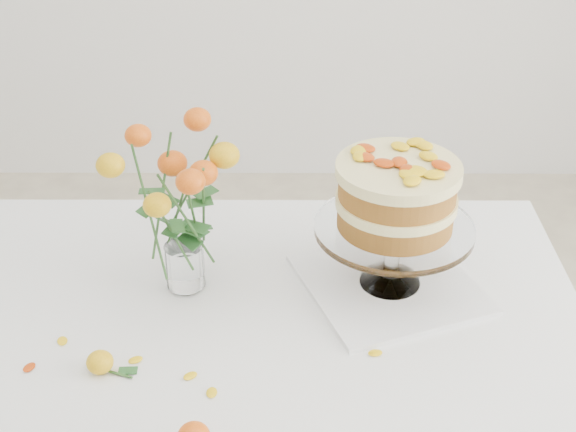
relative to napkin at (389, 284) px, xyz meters
name	(u,v)px	position (x,y,z in m)	size (l,w,h in m)	color
table	(212,358)	(-0.35, -0.12, -0.09)	(1.43, 0.93, 0.76)	tan
napkin	(389,284)	(0.00, 0.00, 0.00)	(0.32, 0.32, 0.01)	white
cake_stand	(396,202)	(0.00, 0.00, 0.19)	(0.30, 0.30, 0.27)	white
rose_vase	(179,187)	(-0.40, 0.00, 0.22)	(0.32, 0.32, 0.38)	white
loose_rose_near	(100,362)	(-0.52, -0.25, 0.01)	(0.08, 0.05, 0.04)	yellow
stray_petal_a	(135,360)	(-0.47, -0.22, 0.00)	(0.03, 0.02, 0.00)	yellow
stray_petal_b	(190,376)	(-0.37, -0.26, 0.00)	(0.03, 0.02, 0.00)	yellow
stray_petal_c	(212,393)	(-0.33, -0.30, 0.00)	(0.03, 0.02, 0.00)	yellow
stray_petal_d	(62,341)	(-0.61, -0.17, 0.00)	(0.03, 0.02, 0.00)	yellow
stray_petal_e	(29,368)	(-0.65, -0.24, 0.00)	(0.03, 0.02, 0.00)	yellow
stray_petal_f	(375,353)	(-0.05, -0.20, 0.00)	(0.03, 0.02, 0.00)	yellow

